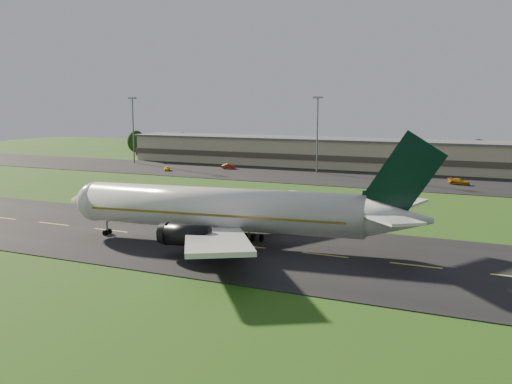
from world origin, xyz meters
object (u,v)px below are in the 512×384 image
at_px(airliner, 228,210).
at_px(service_vehicle_c, 400,177).
at_px(light_mast_west, 133,122).
at_px(service_vehicle_d, 459,182).
at_px(light_mast_centre, 317,125).
at_px(service_vehicle_a, 167,168).
at_px(terminal, 339,153).
at_px(service_vehicle_b, 229,166).

bearing_deg(airliner, service_vehicle_c, 75.83).
distance_m(airliner, light_mast_west, 109.49).
bearing_deg(service_vehicle_d, light_mast_west, 102.12).
distance_m(light_mast_centre, service_vehicle_d, 40.00).
bearing_deg(light_mast_centre, airliner, -79.76).
bearing_deg(service_vehicle_a, light_mast_centre, -10.38).
bearing_deg(light_mast_centre, service_vehicle_c, -13.29).
height_order(terminal, service_vehicle_b, terminal).
xyz_separation_m(light_mast_west, service_vehicle_a, (20.92, -13.27, -12.05)).
height_order(service_vehicle_a, service_vehicle_c, service_vehicle_c).
bearing_deg(service_vehicle_c, airliner, -67.75).
relative_size(airliner, service_vehicle_c, 10.37).
bearing_deg(service_vehicle_c, terminal, 164.35).
relative_size(light_mast_west, service_vehicle_c, 4.12).
bearing_deg(service_vehicle_a, light_mast_west, 118.47).
distance_m(light_mast_west, service_vehicle_d, 98.33).
xyz_separation_m(service_vehicle_a, service_vehicle_b, (13.50, 11.12, 0.08)).
bearing_deg(terminal, light_mast_west, -165.24).
relative_size(terminal, light_mast_centre, 7.13).
distance_m(terminal, light_mast_west, 64.10).
distance_m(airliner, service_vehicle_c, 75.01).
xyz_separation_m(airliner, service_vehicle_a, (-53.52, 66.62, -3.98)).
relative_size(service_vehicle_b, service_vehicle_d, 0.83).
bearing_deg(service_vehicle_a, airliner, -80.36).
bearing_deg(light_mast_centre, service_vehicle_d, -12.78).
bearing_deg(service_vehicle_b, service_vehicle_d, -117.25).
bearing_deg(service_vehicle_a, service_vehicle_b, 10.35).
bearing_deg(service_vehicle_b, service_vehicle_a, 107.96).
xyz_separation_m(light_mast_centre, service_vehicle_a, (-39.08, -13.27, -12.05)).
relative_size(light_mast_west, service_vehicle_b, 5.06).
xyz_separation_m(terminal, service_vehicle_d, (35.83, -24.63, -3.18)).
height_order(airliner, terminal, airliner).
bearing_deg(light_mast_centre, light_mast_west, 180.00).
bearing_deg(terminal, service_vehicle_b, -145.81).
bearing_deg(service_vehicle_d, airliner, 179.38).
height_order(service_vehicle_a, service_vehicle_b, service_vehicle_b).
xyz_separation_m(light_mast_centre, service_vehicle_b, (-25.59, -2.15, -11.98)).
distance_m(light_mast_centre, service_vehicle_b, 28.33).
height_order(light_mast_west, service_vehicle_a, light_mast_west).
relative_size(airliner, light_mast_west, 2.51).
height_order(service_vehicle_b, service_vehicle_c, service_vehicle_c).
bearing_deg(service_vehicle_d, terminal, 72.58).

